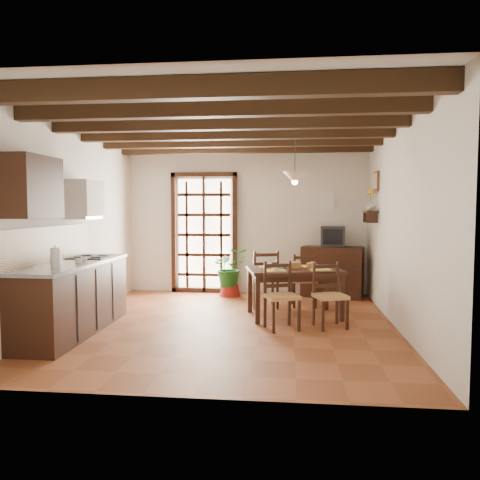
# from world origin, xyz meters

# --- Properties ---
(ground_plane) EXTENTS (5.00, 5.00, 0.00)m
(ground_plane) POSITION_xyz_m (0.00, 0.00, 0.00)
(ground_plane) COLOR brown
(room_shell) EXTENTS (4.52, 5.02, 2.81)m
(room_shell) POSITION_xyz_m (0.00, 0.00, 1.82)
(room_shell) COLOR silver
(room_shell) RESTS_ON ground_plane
(ceiling_beams) EXTENTS (4.50, 4.34, 0.20)m
(ceiling_beams) POSITION_xyz_m (0.00, 0.00, 2.69)
(ceiling_beams) COLOR black
(ceiling_beams) RESTS_ON room_shell
(french_door) EXTENTS (1.26, 0.11, 2.32)m
(french_door) POSITION_xyz_m (-0.80, 2.45, 1.18)
(french_door) COLOR white
(french_door) RESTS_ON ground_plane
(kitchen_counter) EXTENTS (0.64, 2.25, 1.38)m
(kitchen_counter) POSITION_xyz_m (-1.96, -0.60, 0.47)
(kitchen_counter) COLOR black
(kitchen_counter) RESTS_ON ground_plane
(upper_cabinet) EXTENTS (0.35, 0.80, 0.70)m
(upper_cabinet) POSITION_xyz_m (-2.08, -1.30, 1.85)
(upper_cabinet) COLOR black
(upper_cabinet) RESTS_ON room_shell
(range_hood) EXTENTS (0.38, 0.60, 0.54)m
(range_hood) POSITION_xyz_m (-2.05, -0.05, 1.73)
(range_hood) COLOR white
(range_hood) RESTS_ON room_shell
(counter_items) EXTENTS (0.50, 1.43, 0.25)m
(counter_items) POSITION_xyz_m (-1.95, -0.51, 0.96)
(counter_items) COLOR black
(counter_items) RESTS_ON kitchen_counter
(dining_table) EXTENTS (1.49, 1.13, 0.72)m
(dining_table) POSITION_xyz_m (0.88, 0.60, 0.63)
(dining_table) COLOR #341A11
(dining_table) RESTS_ON ground_plane
(chair_near_left) EXTENTS (0.53, 0.52, 0.89)m
(chair_near_left) POSITION_xyz_m (0.71, -0.14, 0.28)
(chair_near_left) COLOR #B5864D
(chair_near_left) RESTS_ON ground_plane
(chair_near_right) EXTENTS (0.50, 0.49, 0.87)m
(chair_near_right) POSITION_xyz_m (1.36, 0.01, 0.27)
(chair_near_right) COLOR #B5864D
(chair_near_right) RESTS_ON ground_plane
(chair_far_left) EXTENTS (0.52, 0.51, 0.94)m
(chair_far_left) POSITION_xyz_m (0.41, 1.18, 0.29)
(chair_far_left) COLOR #B5864D
(chair_far_left) RESTS_ON ground_plane
(chair_far_right) EXTENTS (0.44, 0.42, 0.88)m
(chair_far_right) POSITION_xyz_m (1.05, 1.33, 0.27)
(chair_far_right) COLOR #B5864D
(chair_far_right) RESTS_ON ground_plane
(table_setting) EXTENTS (0.97, 0.65, 0.09)m
(table_setting) POSITION_xyz_m (0.88, 0.60, 0.72)
(table_setting) COLOR yellow
(table_setting) RESTS_ON dining_table
(table_bowl) EXTENTS (0.28, 0.28, 0.05)m
(table_bowl) POSITION_xyz_m (0.64, 0.59, 0.75)
(table_bowl) COLOR white
(table_bowl) RESTS_ON dining_table
(sideboard) EXTENTS (1.16, 0.73, 0.91)m
(sideboard) POSITION_xyz_m (1.59, 2.23, 0.46)
(sideboard) COLOR black
(sideboard) RESTS_ON ground_plane
(crt_tv) EXTENTS (0.45, 0.42, 0.36)m
(crt_tv) POSITION_xyz_m (1.59, 2.22, 1.10)
(crt_tv) COLOR black
(crt_tv) RESTS_ON sideboard
(fuse_box) EXTENTS (0.25, 0.03, 0.32)m
(fuse_box) POSITION_xyz_m (1.50, 2.48, 1.75)
(fuse_box) COLOR white
(fuse_box) RESTS_ON room_shell
(plant_pot) EXTENTS (0.39, 0.39, 0.24)m
(plant_pot) POSITION_xyz_m (-0.27, 2.10, 0.11)
(plant_pot) COLOR maroon
(plant_pot) RESTS_ON ground_plane
(potted_plant) EXTENTS (2.08, 1.96, 1.83)m
(potted_plant) POSITION_xyz_m (-0.27, 2.10, 0.57)
(potted_plant) COLOR #144C19
(potted_plant) RESTS_ON ground_plane
(wall_shelf) EXTENTS (0.20, 0.42, 0.20)m
(wall_shelf) POSITION_xyz_m (2.14, 1.60, 1.51)
(wall_shelf) COLOR black
(wall_shelf) RESTS_ON room_shell
(shelf_vase) EXTENTS (0.15, 0.15, 0.15)m
(shelf_vase) POSITION_xyz_m (2.14, 1.60, 1.65)
(shelf_vase) COLOR #B2BFB2
(shelf_vase) RESTS_ON wall_shelf
(shelf_flowers) EXTENTS (0.14, 0.14, 0.36)m
(shelf_flowers) POSITION_xyz_m (2.14, 1.60, 1.86)
(shelf_flowers) COLOR yellow
(shelf_flowers) RESTS_ON shelf_vase
(framed_picture) EXTENTS (0.03, 0.32, 0.32)m
(framed_picture) POSITION_xyz_m (2.22, 1.60, 2.05)
(framed_picture) COLOR brown
(framed_picture) RESTS_ON room_shell
(pendant_lamp) EXTENTS (0.36, 0.36, 0.84)m
(pendant_lamp) POSITION_xyz_m (0.88, 0.70, 2.08)
(pendant_lamp) COLOR black
(pendant_lamp) RESTS_ON room_shell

